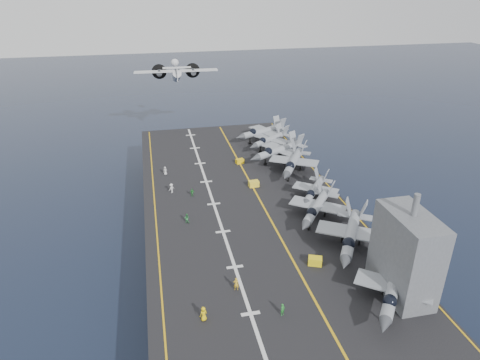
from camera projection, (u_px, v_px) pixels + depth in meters
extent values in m
plane|color=#142135|center=(244.00, 246.00, 87.00)|extent=(500.00, 500.00, 0.00)
cube|color=#56595E|center=(244.00, 225.00, 84.84)|extent=(36.00, 90.00, 10.00)
cube|color=black|center=(244.00, 202.00, 82.60)|extent=(38.00, 92.00, 0.40)
cube|color=gold|center=(259.00, 199.00, 83.08)|extent=(0.35, 90.00, 0.02)
cube|color=silver|center=(214.00, 204.00, 81.36)|extent=(0.50, 90.00, 0.02)
cube|color=gold|center=(155.00, 210.00, 79.25)|extent=(0.25, 90.00, 0.02)
cube|color=gold|center=(334.00, 192.00, 86.05)|extent=(0.25, 90.00, 0.02)
imported|color=yellow|center=(204.00, 314.00, 53.48)|extent=(1.45, 1.26, 2.04)
imported|color=gold|center=(236.00, 284.00, 58.63)|extent=(1.39, 1.07, 2.06)
imported|color=#308D44|center=(187.00, 218.00, 74.84)|extent=(1.24, 1.02, 1.77)
imported|color=silver|center=(171.00, 188.00, 85.21)|extent=(1.44, 1.36, 2.00)
imported|color=#268C33|center=(192.00, 193.00, 83.92)|extent=(1.00, 0.68, 1.63)
imported|color=silver|center=(165.00, 171.00, 92.99)|extent=(1.35, 1.19, 1.88)
imported|color=#21812B|center=(283.00, 309.00, 54.38)|extent=(1.25, 1.16, 1.73)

